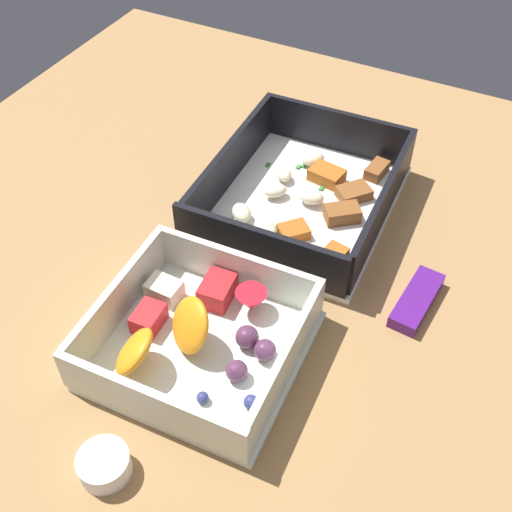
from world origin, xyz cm
name	(u,v)px	position (x,y,z in cm)	size (l,w,h in cm)	color
table_surface	(252,289)	(0.00, 0.00, 1.00)	(80.00, 80.00, 2.00)	#9E7547
pasta_container	(305,196)	(-11.08, 0.08, 3.57)	(20.84, 17.23, 5.28)	white
fruit_bowl	(198,335)	(8.24, -0.60, 3.64)	(15.63, 15.96, 5.30)	silver
candy_bar	(417,300)	(-4.02, 13.70, 2.60)	(7.00, 2.40, 1.20)	#51197A
paper_cup_liner	(104,465)	(20.21, -0.99, 2.91)	(3.67, 3.67, 1.83)	white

